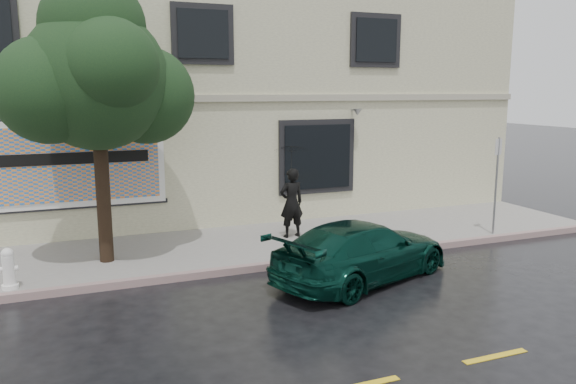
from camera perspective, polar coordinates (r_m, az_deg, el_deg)
name	(u,v)px	position (r m, az deg, el deg)	size (l,w,h in m)	color
ground	(271,296)	(10.73, -1.76, -10.50)	(90.00, 90.00, 0.00)	black
sidewalk	(225,248)	(13.65, -6.44, -5.63)	(20.00, 3.50, 0.15)	gray
curb	(247,269)	(12.04, -4.22, -7.78)	(20.00, 0.18, 0.16)	gray
building	(176,100)	(18.74, -11.35, 9.18)	(20.00, 8.12, 7.00)	beige
billboard	(76,164)	(14.46, -20.73, 2.67)	(4.30, 0.16, 2.20)	white
car	(362,251)	(11.50, 7.57, -5.94)	(1.85, 4.18, 1.22)	#072D24
pedestrian	(292,203)	(14.05, 0.36, -1.11)	(0.64, 0.42, 1.75)	black
umbrella	(292,155)	(13.86, 0.37, 3.79)	(0.90, 0.90, 0.67)	black
street_tree	(96,80)	(12.38, -18.90, 10.71)	(2.94, 2.94, 5.35)	black
fire_hydrant	(9,269)	(11.76, -26.51, -7.00)	(0.32, 0.30, 0.78)	white
sign_pole	(497,176)	(15.20, 20.42, 1.51)	(0.29, 0.13, 2.49)	gray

